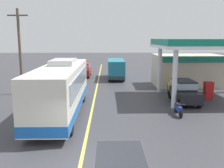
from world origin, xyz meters
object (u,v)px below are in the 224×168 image
Objects in this scene: pedestrian_near_pump at (171,88)px; car_trailing_behind_bus at (84,69)px; coach_bus_main at (62,89)px; motorcycle_parked_forecourt at (178,109)px; car_at_pump at (184,90)px; minibus_opposing_lane at (116,67)px; pedestrian_by_shop at (173,82)px.

pedestrian_near_pump is 15.25m from car_trailing_behind_bus.
motorcycle_parked_forecourt is (7.95, -0.44, -1.28)m from coach_bus_main.
car_at_pump is 0.69× the size of minibus_opposing_lane.
car_trailing_behind_bus is at bearing 124.90° from pedestrian_near_pump.
car_trailing_behind_bus is (-9.66, 9.49, 0.08)m from pedestrian_by_shop.
pedestrian_near_pump reaches higher than motorcycle_parked_forecourt.
pedestrian_by_shop is 13.54m from car_trailing_behind_bus.
minibus_opposing_lane is 9.32m from pedestrian_by_shop.
car_at_pump is 16.80m from car_trailing_behind_bus.
pedestrian_near_pump is (8.68, 4.37, -0.79)m from coach_bus_main.
coach_bus_main is 9.75m from pedestrian_near_pump.
minibus_opposing_lane is at bearing 112.71° from pedestrian_near_pump.
car_at_pump is at bearing 67.70° from motorcycle_parked_forecourt.
coach_bus_main is 12.15m from pedestrian_by_shop.
coach_bus_main reaches higher than motorcycle_parked_forecourt.
car_at_pump reaches higher than motorcycle_parked_forecourt.
pedestrian_near_pump is at bearing -107.20° from pedestrian_by_shop.
motorcycle_parked_forecourt is at bearing -76.48° from minibus_opposing_lane.
car_at_pump reaches higher than pedestrian_near_pump.
coach_bus_main is 9.81m from car_at_pump.
pedestrian_by_shop is (9.61, 7.39, -0.79)m from coach_bus_main.
car_at_pump is at bearing -65.37° from pedestrian_near_pump.
minibus_opposing_lane is 4.71m from car_trailing_behind_bus.
minibus_opposing_lane is (-5.10, 12.04, 0.46)m from car_at_pump.
pedestrian_by_shop is at bearing -54.70° from minibus_opposing_lane.
coach_bus_main is at bearing -162.51° from car_at_pump.
car_trailing_behind_bus reaches higher than pedestrian_near_pump.
car_trailing_behind_bus is (-8.73, 12.51, 0.08)m from pedestrian_near_pump.
motorcycle_parked_forecourt is 19.09m from car_trailing_behind_bus.
minibus_opposing_lane reaches higher than car_trailing_behind_bus.
pedestrian_near_pump and pedestrian_by_shop have the same top height.
car_trailing_behind_bus is at bearing 123.95° from car_at_pump.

